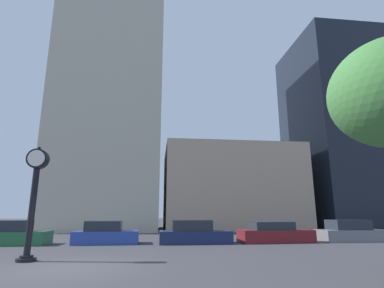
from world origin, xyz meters
TOP-DOWN VIEW (x-y plane):
  - ground_plane at (0.00, 0.00)m, footprint 200.00×200.00m
  - building_tall_tower at (-2.68, 24.00)m, footprint 11.62×12.00m
  - building_storefront_row at (11.33, 24.00)m, footprint 15.00×12.00m
  - building_glass_modern at (26.96, 24.00)m, footprint 12.18×12.00m
  - street_clock at (-2.02, 1.67)m, footprint 0.81×0.73m
  - car_green at (-5.62, 8.18)m, footprint 4.33×1.88m
  - car_blue at (-0.11, 8.22)m, footprint 3.87×1.98m
  - car_navy at (5.22, 7.80)m, footprint 4.36×1.88m
  - car_maroon at (10.36, 7.83)m, footprint 4.67×1.94m
  - car_grey at (15.67, 8.00)m, footprint 4.36×2.05m

SIDE VIEW (x-z plane):
  - ground_plane at x=0.00m, z-range 0.00..0.00m
  - car_maroon at x=10.36m, z-range -0.10..1.18m
  - car_blue at x=-0.11m, z-range -0.11..1.24m
  - car_grey at x=15.67m, z-range -0.12..1.26m
  - car_navy at x=5.22m, z-range -0.12..1.27m
  - car_green at x=-5.62m, z-range -0.12..1.29m
  - street_clock at x=-2.02m, z-range 0.35..4.85m
  - building_storefront_row at x=11.33m, z-range 0.00..9.17m
  - building_glass_modern at x=26.96m, z-range 0.00..24.40m
  - building_tall_tower at x=-2.68m, z-range 0.00..33.89m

